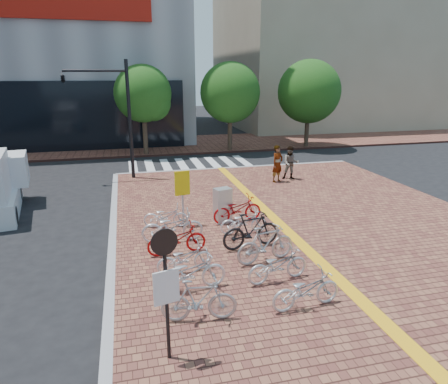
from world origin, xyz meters
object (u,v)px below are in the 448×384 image
object	(u,v)px
bike_5	(166,216)
bike_11	(237,209)
bike_3	(177,239)
bike_1	(190,272)
utility_box	(223,205)
bike_6	(306,290)
pedestrian_a	(277,164)
bike_0	(199,300)
bike_8	(266,244)
pedestrian_b	(291,163)
yellow_sign	(183,188)
notice_sign	(166,280)
bike_2	(185,258)
traffic_light_pole	(100,98)
bike_10	(244,222)
bike_7	(278,265)
bike_4	(172,226)
bike_9	(251,230)

from	to	relation	value
bike_5	bike_11	distance (m)	2.65
bike_3	bike_11	xyz separation A→B (m)	(2.55, 2.19, 0.02)
bike_1	utility_box	distance (m)	4.98
bike_6	pedestrian_a	bearing A→B (deg)	-23.63
bike_0	bike_8	distance (m)	3.42
bike_3	pedestrian_b	size ratio (longest dim) A/B	1.05
pedestrian_a	yellow_sign	size ratio (longest dim) A/B	0.92
bike_8	notice_sign	distance (m)	4.90
notice_sign	bike_5	bearing A→B (deg)	84.46
bike_2	pedestrian_a	size ratio (longest dim) A/B	0.85
traffic_light_pole	bike_8	bearing A→B (deg)	-66.34
bike_8	bike_2	bearing A→B (deg)	79.65
bike_8	bike_10	world-z (taller)	bike_8
bike_7	traffic_light_pole	distance (m)	13.67
bike_11	traffic_light_pole	xyz separation A→B (m)	(-4.97, 7.73, 3.65)
bike_6	bike_4	bearing A→B (deg)	23.29
bike_9	yellow_sign	size ratio (longest dim) A/B	0.96
bike_8	utility_box	world-z (taller)	utility_box
pedestrian_b	notice_sign	size ratio (longest dim) A/B	0.64
bike_5	bike_8	xyz separation A→B (m)	(2.54, -3.50, 0.15)
bike_1	bike_7	bearing A→B (deg)	-97.18
bike_3	bike_10	xyz separation A→B (m)	(2.45, 1.04, -0.04)
bike_11	utility_box	bearing A→B (deg)	68.51
bike_8	traffic_light_pole	bearing A→B (deg)	12.19
bike_8	notice_sign	bearing A→B (deg)	125.92
traffic_light_pole	yellow_sign	bearing A→B (deg)	-68.64
pedestrian_b	bike_1	bearing A→B (deg)	-103.44
pedestrian_b	bike_7	bearing A→B (deg)	-93.05
bike_4	traffic_light_pole	xyz separation A→B (m)	(-2.40, 8.96, 3.62)
pedestrian_a	bike_2	bearing A→B (deg)	-152.13
bike_1	bike_9	distance (m)	3.14
bike_4	traffic_light_pole	distance (m)	9.96
bike_5	bike_1	bearing A→B (deg)	-169.34
bike_6	bike_7	xyz separation A→B (m)	(-0.19, 1.35, -0.00)
bike_4	bike_7	world-z (taller)	bike_4
bike_11	utility_box	size ratio (longest dim) A/B	1.45
bike_4	traffic_light_pole	bearing A→B (deg)	16.47
notice_sign	bike_10	bearing A→B (deg)	60.68
utility_box	notice_sign	xyz separation A→B (m)	(-2.79, -7.01, 1.07)
bike_6	yellow_sign	distance (m)	6.42
bike_1	bike_6	xyz separation A→B (m)	(2.53, -1.44, -0.04)
bike_1	yellow_sign	xyz separation A→B (m)	(0.51, 4.58, 0.92)
bike_10	bike_0	bearing A→B (deg)	153.85
bike_3	notice_sign	size ratio (longest dim) A/B	0.67
bike_5	utility_box	bearing A→B (deg)	-80.77
bike_8	traffic_light_pole	size ratio (longest dim) A/B	0.31
bike_2	bike_3	size ratio (longest dim) A/B	0.88
bike_7	bike_10	bearing A→B (deg)	-10.07
bike_1	bike_7	world-z (taller)	bike_1
bike_10	pedestrian_a	world-z (taller)	pedestrian_a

